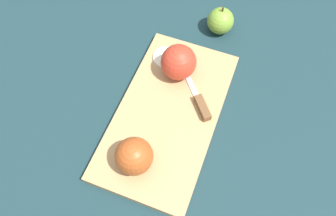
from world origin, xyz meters
TOP-DOWN VIEW (x-y plane):
  - ground_plane at (0.00, 0.00)m, footprint 4.00×4.00m
  - cutting_board at (0.00, 0.00)m, footprint 0.44×0.27m
  - apple_half_left at (-0.14, 0.03)m, footprint 0.08×0.08m
  - apple_half_right at (0.11, 0.01)m, footprint 0.09×0.09m
  - knife at (0.04, -0.07)m, footprint 0.15×0.11m
  - apple_slice at (0.15, 0.05)m, footprint 0.07×0.07m
  - apple_whole at (0.29, -0.06)m, footprint 0.07×0.07m

SIDE VIEW (x-z plane):
  - ground_plane at x=0.00m, z-range 0.00..0.00m
  - cutting_board at x=0.00m, z-range 0.00..0.02m
  - apple_slice at x=0.15m, z-range 0.02..0.02m
  - knife at x=0.04m, z-range 0.02..0.04m
  - apple_whole at x=0.29m, z-range -0.01..0.08m
  - apple_half_left at x=-0.14m, z-range 0.02..0.10m
  - apple_half_right at x=0.11m, z-range 0.02..0.10m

